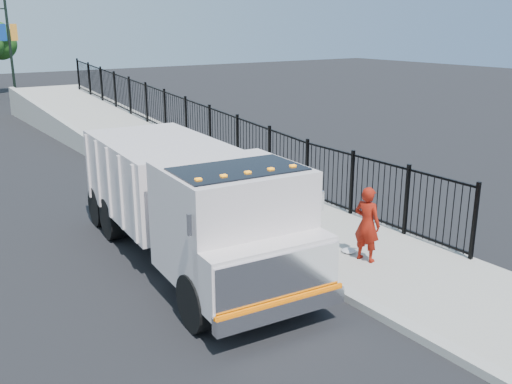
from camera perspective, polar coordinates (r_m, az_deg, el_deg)
ground at (r=13.05m, az=4.05°, el=-7.79°), size 120.00×120.00×0.00m
sidewalk at (r=13.00m, az=16.40°, el=-8.27°), size 3.55×12.00×0.12m
curb at (r=11.67m, az=10.26°, el=-10.66°), size 0.30×12.00×0.16m
ramp at (r=27.55m, az=-13.43°, el=4.83°), size 3.95×24.06×3.19m
iron_fence at (r=24.36m, az=-6.96°, el=5.83°), size 0.10×28.00×1.80m
truck at (r=12.94m, az=-6.68°, el=-0.60°), size 3.26×8.38×2.81m
worker at (r=13.17m, az=11.05°, el=-3.17°), size 0.56×0.72×1.75m
debris at (r=13.82m, az=9.27°, el=-5.81°), size 0.35×0.35×0.09m
light_pole_1 at (r=42.72m, az=-23.87°, el=13.81°), size 3.78×0.22×8.00m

